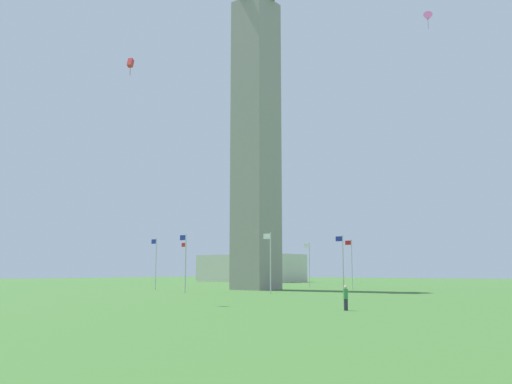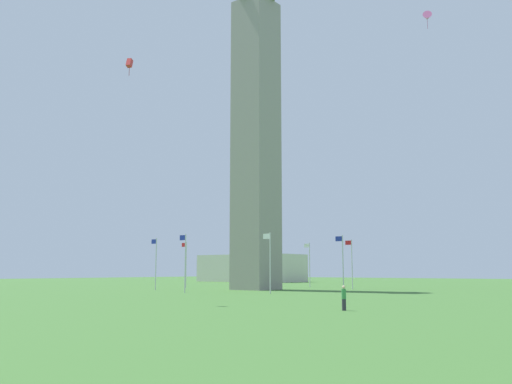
% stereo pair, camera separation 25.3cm
% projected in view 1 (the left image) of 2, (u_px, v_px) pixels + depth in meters
% --- Properties ---
extents(ground_plane, '(260.00, 260.00, 0.00)m').
position_uv_depth(ground_plane, '(256.00, 290.00, 80.77)').
color(ground_plane, '#3D6B2D').
extents(obelisk_monument, '(5.50, 5.50, 50.00)m').
position_uv_depth(obelisk_monument, '(256.00, 122.00, 84.25)').
color(obelisk_monument, gray).
rests_on(obelisk_monument, ground).
extents(flagpole_n, '(1.12, 0.14, 7.35)m').
position_uv_depth(flagpole_n, '(186.00, 262.00, 90.17)').
color(flagpole_n, silver).
rests_on(flagpole_n, ground).
extents(flagpole_ne, '(1.12, 0.14, 7.35)m').
position_uv_depth(flagpole_ne, '(156.00, 261.00, 79.64)').
color(flagpole_ne, silver).
rests_on(flagpole_ne, ground).
extents(flagpole_e, '(1.12, 0.14, 7.35)m').
position_uv_depth(flagpole_e, '(185.00, 260.00, 70.13)').
color(flagpole_e, silver).
rests_on(flagpole_e, ground).
extents(flagpole_se, '(1.12, 0.14, 7.35)m').
position_uv_depth(flagpole_se, '(270.00, 260.00, 67.20)').
color(flagpole_se, silver).
rests_on(flagpole_se, ground).
extents(flagpole_s, '(1.12, 0.14, 7.35)m').
position_uv_depth(flagpole_s, '(343.00, 260.00, 72.58)').
color(flagpole_s, silver).
rests_on(flagpole_s, ground).
extents(flagpole_sw, '(1.12, 0.14, 7.35)m').
position_uv_depth(flagpole_sw, '(351.00, 262.00, 83.11)').
color(flagpole_sw, silver).
rests_on(flagpole_sw, ground).
extents(flagpole_w, '(1.12, 0.14, 7.35)m').
position_uv_depth(flagpole_w, '(309.00, 263.00, 92.62)').
color(flagpole_w, silver).
rests_on(flagpole_w, ground).
extents(flagpole_nw, '(1.12, 0.14, 7.35)m').
position_uv_depth(flagpole_nw, '(246.00, 263.00, 95.55)').
color(flagpole_nw, silver).
rests_on(flagpole_nw, ground).
extents(person_green_shirt, '(0.32, 0.32, 1.73)m').
position_uv_depth(person_green_shirt, '(346.00, 298.00, 39.03)').
color(person_green_shirt, '#2D2D38').
rests_on(person_green_shirt, ground).
extents(kite_red_box, '(0.67, 0.79, 1.67)m').
position_uv_depth(kite_red_box, '(130.00, 63.00, 51.84)').
color(kite_red_box, red).
extents(kite_pink_delta, '(1.26, 1.32, 1.85)m').
position_uv_depth(kite_pink_delta, '(428.00, 17.00, 57.96)').
color(kite_pink_delta, pink).
extents(distant_building, '(25.71, 11.95, 6.57)m').
position_uv_depth(distant_building, '(250.00, 268.00, 137.79)').
color(distant_building, beige).
rests_on(distant_building, ground).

